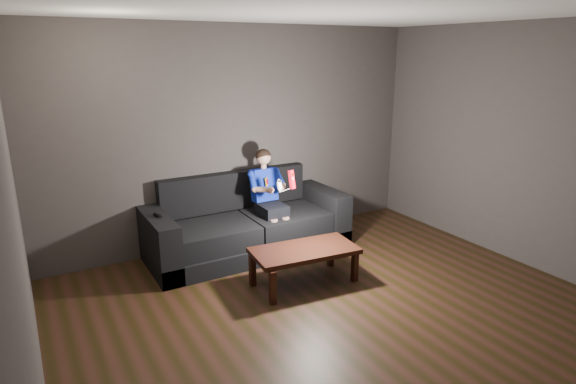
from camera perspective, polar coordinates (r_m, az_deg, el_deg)
floor at (r=4.51m, az=8.54°, el=-15.65°), size 5.00×5.00×0.00m
back_wall at (r=6.06m, az=-5.76°, el=6.55°), size 5.00×0.04×2.70m
left_wall at (r=3.12m, az=-29.29°, el=-5.04°), size 0.04×5.00×2.70m
right_wall at (r=5.85m, az=28.81°, el=4.24°), size 0.04×5.00×2.70m
ceiling at (r=3.84m, az=10.35°, el=20.96°), size 5.00×5.00×0.02m
sofa at (r=5.92m, az=-5.01°, el=-4.16°), size 2.41×1.04×0.93m
child at (r=5.83m, az=-2.38°, el=0.24°), size 0.45×0.55×1.10m
wii_remote_red at (r=5.46m, az=0.45°, el=1.50°), size 0.07×0.09×0.22m
nunchuk_white at (r=5.40m, az=-1.04°, el=0.79°), size 0.07×0.10×0.16m
wii_remote_black at (r=5.38m, az=-15.21°, el=-2.70°), size 0.06×0.15×0.03m
coffee_table at (r=5.07m, az=1.94°, el=-7.26°), size 1.14×0.65×0.40m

